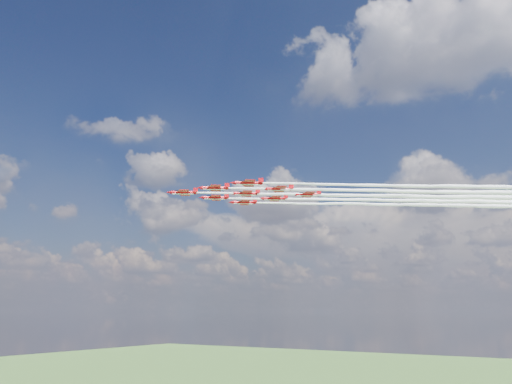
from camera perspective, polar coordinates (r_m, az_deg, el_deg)
jet_lead at (r=177.41m, az=10.96°, el=-0.36°), size 101.27×75.22×2.67m
jet_row2_port at (r=173.78m, az=14.97°, el=0.13°), size 101.27×75.22×2.67m
jet_row2_starb at (r=187.12m, az=13.57°, el=-0.91°), size 101.27×75.22×2.67m
jet_row3_port at (r=171.04m, az=19.12°, el=0.64°), size 101.27×75.22×2.67m
jet_row3_centre at (r=184.01m, az=17.41°, el=-0.46°), size 101.27×75.22×2.67m
jet_row3_starb at (r=197.19m, az=15.92°, el=-1.40°), size 101.27×75.22×2.67m
jet_row4_port at (r=181.77m, az=21.35°, el=0.02°), size 101.27×75.22×2.67m
jet_row4_starb at (r=194.56m, az=19.59°, el=-0.98°), size 101.27×75.22×2.67m
jet_tail at (r=192.77m, az=23.34°, el=-0.54°), size 101.27×75.22×2.67m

